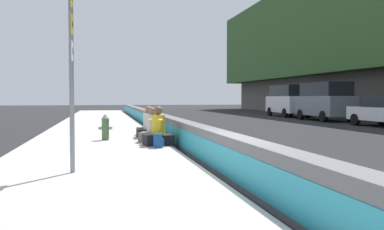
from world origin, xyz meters
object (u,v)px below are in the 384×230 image
parked_car_midline (288,100)px  backpack (158,141)px  route_sign_post (72,63)px  fire_hydrant (105,127)px  seated_person_far (148,126)px  parked_car_fourth (325,101)px  seated_person_rear (149,128)px  seated_person_middle (152,131)px  seated_person_foreground (158,133)px

parked_car_midline → backpack: bearing=146.7°
route_sign_post → parked_car_midline: route_sign_post is taller
fire_hydrant → parked_car_midline: size_ratio=0.17×
seated_person_far → backpack: size_ratio=2.60×
seated_person_far → parked_car_fourth: bearing=-52.5°
route_sign_post → backpack: (3.69, -2.11, -1.90)m
seated_person_rear → seated_person_far: (1.09, -0.09, -0.03)m
backpack → seated_person_far: bearing=-2.0°
seated_person_far → parked_car_fourth: parked_car_fourth is taller
backpack → parked_car_fourth: 19.22m
backpack → parked_car_midline: (20.08, -13.21, 1.02)m
seated_person_middle → backpack: bearing=178.7°
fire_hydrant → backpack: size_ratio=2.20×
fire_hydrant → parked_car_midline: 22.89m
route_sign_post → seated_person_middle: (5.41, -2.15, -1.75)m
seated_person_far → parked_car_midline: (15.92, -13.06, 0.89)m
route_sign_post → seated_person_middle: size_ratio=3.25×
route_sign_post → fire_hydrant: size_ratio=4.09×
parked_car_midline → parked_car_fourth: bearing=178.6°
fire_hydrant → seated_person_far: (1.63, -1.61, -0.12)m
fire_hydrant → seated_person_middle: seated_person_middle is taller
seated_person_foreground → parked_car_midline: size_ratio=0.23×
seated_person_middle → parked_car_fourth: (12.34, -13.03, 0.87)m
fire_hydrant → parked_car_fourth: parked_car_fourth is taller
route_sign_post → parked_car_midline: (23.77, -15.32, -0.88)m
seated_person_rear → seated_person_far: bearing=-4.8°
route_sign_post → backpack: bearing=-29.7°
seated_person_middle → backpack: 1.73m
seated_person_rear → backpack: (-3.07, 0.06, -0.16)m
seated_person_foreground → parked_car_fourth: parked_car_fourth is taller
parked_car_fourth → parked_car_midline: size_ratio=1.00×
fire_hydrant → seated_person_rear: (0.54, -1.52, -0.10)m
seated_person_far → parked_car_midline: bearing=-39.4°
route_sign_post → seated_person_middle: route_sign_post is taller
route_sign_post → seated_person_rear: size_ratio=3.21×
seated_person_rear → backpack: seated_person_rear is taller
seated_person_rear → parked_car_midline: parked_car_midline is taller
seated_person_foreground → seated_person_far: size_ratio=1.12×
route_sign_post → fire_hydrant: route_sign_post is taller
fire_hydrant → backpack: 2.93m
seated_person_foreground → parked_car_midline: parked_car_midline is taller
seated_person_foreground → seated_person_far: bearing=-1.0°
route_sign_post → seated_person_foreground: 5.15m
seated_person_foreground → parked_car_midline: 23.47m
seated_person_rear → parked_car_fourth: 17.05m
backpack → route_sign_post: bearing=150.3°
seated_person_middle → seated_person_far: 2.44m
seated_person_foreground → seated_person_far: seated_person_foreground is taller
seated_person_foreground → seated_person_middle: (1.08, 0.05, -0.02)m
route_sign_post → seated_person_rear: 7.31m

